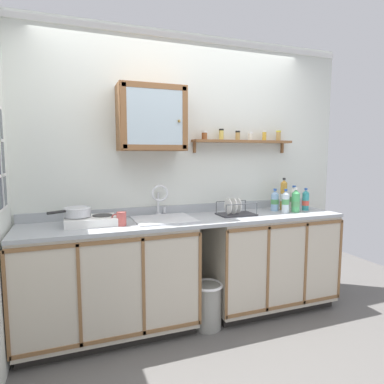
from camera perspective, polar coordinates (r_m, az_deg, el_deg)
The scene contains 20 objects.
floor at distance 2.91m, azimuth 2.92°, elevation -24.60°, with size 5.88×5.88×0.00m, color #565451.
back_wall at distance 3.16m, azimuth -2.08°, elevation 3.07°, with size 3.48×0.07×2.61m.
lower_cabinet_run at distance 2.90m, azimuth -14.20°, elevation -14.78°, with size 1.41×0.58×0.91m.
lower_cabinet_run_right at distance 3.40m, azimuth 13.09°, elevation -11.48°, with size 1.24×0.58×0.91m.
countertop at distance 2.92m, azimuth -0.13°, elevation -4.83°, with size 2.84×0.60×0.03m, color #9EA3A8.
backsplash at distance 3.17m, azimuth -1.86°, elevation -2.93°, with size 2.84×0.02×0.08m, color #9EA3A8.
sink at distance 2.89m, azimuth -4.93°, elevation -5.13°, with size 0.50×0.48×0.40m.
hot_plate_stove at distance 2.77m, azimuth -17.03°, elevation -4.73°, with size 0.40×0.28×0.07m.
saucepan at distance 2.77m, azimuth -19.13°, elevation -3.21°, with size 0.32×0.23×0.07m.
bottle_soda_green_0 at distance 3.37m, azimuth 17.38°, elevation -1.53°, with size 0.08×0.08×0.24m.
bottle_water_clear_1 at distance 3.30m, azimuth 15.76°, elevation -1.63°, with size 0.07×0.07×0.23m.
bottle_opaque_white_2 at distance 3.57m, azimuth 17.08°, elevation -1.03°, with size 0.08×0.08×0.24m.
bottle_detergent_teal_3 at distance 3.51m, azimuth 18.92°, elevation -1.41°, with size 0.07×0.07×0.22m.
bottle_water_blue_4 at distance 3.39m, azimuth 14.03°, elevation -1.48°, with size 0.08×0.08×0.22m.
bottle_juice_amber_5 at distance 3.47m, azimuth 15.46°, elevation -0.54°, with size 0.07×0.07×0.32m.
dish_rack at distance 3.09m, azimuth 7.41°, elevation -3.25°, with size 0.34×0.23×0.16m.
mug at distance 2.67m, azimuth -12.11°, elevation -4.52°, with size 0.12×0.08×0.11m.
wall_cabinet at distance 2.93m, azimuth -6.97°, elevation 12.41°, with size 0.57×0.30×0.55m.
spice_shelf at distance 3.33m, azimuth 8.80°, elevation 8.80°, with size 1.05×0.14×0.23m.
trash_bin at distance 3.04m, azimuth 2.67°, elevation -18.78°, with size 0.27×0.27×0.40m.
Camera 1 is at (-1.00, -2.28, 1.50)m, focal length 31.05 mm.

